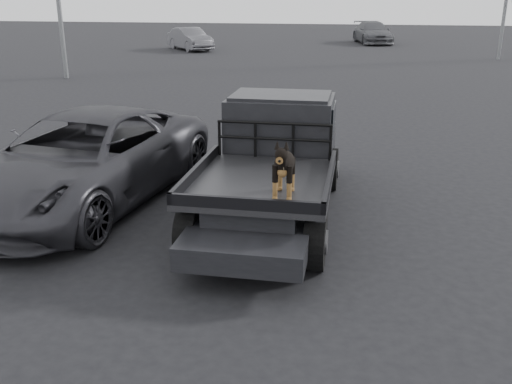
% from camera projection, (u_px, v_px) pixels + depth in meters
% --- Properties ---
extents(ground, '(120.00, 120.00, 0.00)m').
position_uv_depth(ground, '(242.00, 272.00, 7.32)').
color(ground, black).
rests_on(ground, ground).
extents(flatbed_ute, '(2.00, 5.40, 0.92)m').
position_uv_depth(flatbed_ute, '(272.00, 189.00, 8.97)').
color(flatbed_ute, black).
rests_on(flatbed_ute, ground).
extents(ute_cab, '(1.72, 1.30, 0.88)m').
position_uv_depth(ute_cab, '(281.00, 120.00, 9.56)').
color(ute_cab, black).
rests_on(ute_cab, flatbed_ute).
extents(headache_rack, '(1.80, 0.08, 0.55)m').
position_uv_depth(headache_rack, '(274.00, 141.00, 8.91)').
color(headache_rack, black).
rests_on(headache_rack, flatbed_ute).
extents(dog, '(0.32, 0.60, 0.74)m').
position_uv_depth(dog, '(284.00, 167.00, 7.22)').
color(dog, black).
rests_on(dog, flatbed_ute).
extents(parked_suv, '(3.22, 5.72, 1.51)m').
position_uv_depth(parked_suv, '(84.00, 159.00, 9.50)').
color(parked_suv, '#2F2E34').
rests_on(parked_suv, ground).
extents(distant_car_a, '(3.66, 4.00, 1.33)m').
position_uv_depth(distant_car_a, '(190.00, 39.00, 34.86)').
color(distant_car_a, '#515156').
rests_on(distant_car_a, ground).
extents(distant_car_b, '(3.08, 5.33, 1.45)m').
position_uv_depth(distant_car_b, '(373.00, 33.00, 39.41)').
color(distant_car_b, '#4F5055').
rests_on(distant_car_b, ground).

